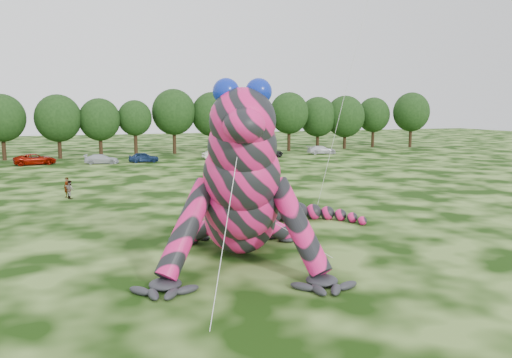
{
  "coord_description": "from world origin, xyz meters",
  "views": [
    {
      "loc": [
        -7.22,
        -22.77,
        7.76
      ],
      "look_at": [
        1.33,
        1.39,
        4.0
      ],
      "focal_mm": 35.0,
      "sensor_mm": 36.0,
      "label": 1
    }
  ],
  "objects": [
    {
      "name": "car_7",
      "position": [
        29.84,
        49.93,
        0.68
      ],
      "size": [
        4.9,
        2.47,
        1.37
      ],
      "primitive_type": "imported",
      "rotation": [
        0.0,
        0.0,
        1.45
      ],
      "color": "silver",
      "rests_on": "ground"
    },
    {
      "name": "spectator_2",
      "position": [
        11.21,
        31.47,
        0.93
      ],
      "size": [
        1.38,
        1.17,
        1.85
      ],
      "primitive_type": "imported",
      "rotation": [
        0.0,
        0.0,
        5.8
      ],
      "color": "gray",
      "rests_on": "ground"
    },
    {
      "name": "car_2",
      "position": [
        -12.95,
        49.22,
        0.74
      ],
      "size": [
        5.71,
        3.47,
        1.48
      ],
      "primitive_type": "imported",
      "rotation": [
        0.0,
        0.0,
        1.77
      ],
      "color": "#8C0F03",
      "rests_on": "ground"
    },
    {
      "name": "tree_13",
      "position": [
        27.13,
        57.13,
        5.06
      ],
      "size": [
        6.83,
        6.15,
        10.13
      ],
      "primitive_type": null,
      "color": "black",
      "rests_on": "ground"
    },
    {
      "name": "tree_6",
      "position": [
        -17.56,
        56.68,
        4.75
      ],
      "size": [
        6.52,
        5.86,
        9.49
      ],
      "primitive_type": null,
      "color": "black",
      "rests_on": "ground"
    },
    {
      "name": "tree_11",
      "position": [
        13.79,
        58.2,
        5.03
      ],
      "size": [
        7.01,
        6.31,
        10.07
      ],
      "primitive_type": null,
      "color": "black",
      "rests_on": "ground"
    },
    {
      "name": "tree_12",
      "position": [
        20.01,
        57.74,
        4.49
      ],
      "size": [
        5.99,
        5.39,
        8.97
      ],
      "primitive_type": null,
      "color": "black",
      "rests_on": "ground"
    },
    {
      "name": "car_3",
      "position": [
        -4.55,
        47.43,
        0.65
      ],
      "size": [
        4.74,
        2.63,
        1.3
      ],
      "primitive_type": "imported",
      "rotation": [
        0.0,
        0.0,
        1.38
      ],
      "color": "silver",
      "rests_on": "ground"
    },
    {
      "name": "spectator_3",
      "position": [
        14.36,
        32.89,
        0.78
      ],
      "size": [
        0.98,
        0.8,
        1.56
      ],
      "primitive_type": "imported",
      "rotation": [
        0.0,
        0.0,
        5.73
      ],
      "color": "gray",
      "rests_on": "ground"
    },
    {
      "name": "car_6",
      "position": [
        19.61,
        48.1,
        0.73
      ],
      "size": [
        5.6,
        3.41,
        1.45
      ],
      "primitive_type": "imported",
      "rotation": [
        0.0,
        0.0,
        1.77
      ],
      "color": "#242326",
      "rests_on": "ground"
    },
    {
      "name": "car_5",
      "position": [
        11.57,
        47.98,
        0.66
      ],
      "size": [
        4.14,
        1.84,
        1.32
      ],
      "primitive_type": "imported",
      "rotation": [
        0.0,
        0.0,
        1.69
      ],
      "color": "silver",
      "rests_on": "ground"
    },
    {
      "name": "ground",
      "position": [
        0.0,
        0.0,
        0.0
      ],
      "size": [
        240.0,
        240.0,
        0.0
      ],
      "primitive_type": "plane",
      "color": "#16330A",
      "rests_on": "ground"
    },
    {
      "name": "tree_10",
      "position": [
        7.4,
        58.58,
        5.25
      ],
      "size": [
        7.09,
        6.38,
        10.5
      ],
      "primitive_type": null,
      "color": "black",
      "rests_on": "ground"
    },
    {
      "name": "spectator_1",
      "position": [
        -8.19,
        21.53,
        0.78
      ],
      "size": [
        0.84,
        0.93,
        1.56
      ],
      "primitive_type": "imported",
      "rotation": [
        0.0,
        0.0,
        1.97
      ],
      "color": "gray",
      "rests_on": "ground"
    },
    {
      "name": "inflatable_gecko",
      "position": [
        0.73,
        2.39,
        4.5
      ],
      "size": [
        19.4,
        21.38,
        9.0
      ],
      "primitive_type": null,
      "rotation": [
        0.0,
        0.0,
        -0.27
      ],
      "color": "#E21B6D",
      "rests_on": "ground"
    },
    {
      "name": "spectator_0",
      "position": [
        -8.45,
        22.23,
        0.86
      ],
      "size": [
        0.72,
        0.75,
        1.73
      ],
      "primitive_type": "imported",
      "rotation": [
        0.0,
        0.0,
        5.39
      ],
      "color": "gray",
      "rests_on": "ground"
    },
    {
      "name": "tree_7",
      "position": [
        -10.08,
        56.8,
        4.74
      ],
      "size": [
        6.68,
        6.01,
        9.48
      ],
      "primitive_type": null,
      "color": "black",
      "rests_on": "ground"
    },
    {
      "name": "car_4",
      "position": [
        1.04,
        47.35,
        0.7
      ],
      "size": [
        4.18,
        1.82,
        1.4
      ],
      "primitive_type": "imported",
      "rotation": [
        0.0,
        0.0,
        1.53
      ],
      "color": "navy",
      "rests_on": "ground"
    },
    {
      "name": "tree_16",
      "position": [
        45.45,
        59.37,
        4.69
      ],
      "size": [
        6.26,
        5.63,
        9.37
      ],
      "primitive_type": null,
      "color": "black",
      "rests_on": "ground"
    },
    {
      "name": "tree_17",
      "position": [
        51.95,
        56.66,
        5.15
      ],
      "size": [
        6.98,
        6.28,
        10.3
      ],
      "primitive_type": null,
      "color": "black",
      "rests_on": "ground"
    },
    {
      "name": "tree_14",
      "position": [
        33.46,
        58.72,
        4.7
      ],
      "size": [
        6.82,
        6.14,
        9.4
      ],
      "primitive_type": null,
      "color": "black",
      "rests_on": "ground"
    },
    {
      "name": "tree_9",
      "position": [
        1.06,
        57.35,
        4.34
      ],
      "size": [
        5.27,
        4.74,
        8.68
      ],
      "primitive_type": null,
      "color": "black",
      "rests_on": "ground"
    },
    {
      "name": "tree_15",
      "position": [
        38.47,
        57.77,
        4.82
      ],
      "size": [
        7.17,
        6.45,
        9.63
      ],
      "primitive_type": null,
      "color": "black",
      "rests_on": "ground"
    },
    {
      "name": "tree_8",
      "position": [
        -4.22,
        56.99,
        4.47
      ],
      "size": [
        6.14,
        5.53,
        8.94
      ],
      "primitive_type": null,
      "color": "black",
      "rests_on": "ground"
    }
  ]
}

